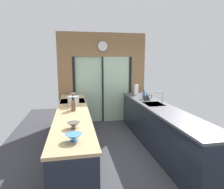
{
  "coord_description": "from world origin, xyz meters",
  "views": [
    {
      "loc": [
        -0.87,
        -3.53,
        1.88
      ],
      "look_at": [
        -0.04,
        0.72,
        1.14
      ],
      "focal_mm": 31.55,
      "sensor_mm": 36.0,
      "label": 1
    }
  ],
  "objects": [
    {
      "name": "ground_plane",
      "position": [
        0.0,
        0.6,
        -0.01
      ],
      "size": [
        5.04,
        7.6,
        0.02
      ],
      "primitive_type": "cube",
      "color": "#38383D"
    },
    {
      "name": "back_wall_unit",
      "position": [
        0.0,
        2.4,
        1.53
      ],
      "size": [
        2.64,
        0.12,
        2.7
      ],
      "color": "olive",
      "rests_on": "ground_plane"
    },
    {
      "name": "left_counter_run",
      "position": [
        -0.91,
        0.13,
        0.47
      ],
      "size": [
        0.62,
        3.8,
        0.92
      ],
      "color": "#1E232D",
      "rests_on": "ground_plane"
    },
    {
      "name": "right_counter_run",
      "position": [
        0.91,
        0.3,
        0.46
      ],
      "size": [
        0.62,
        3.8,
        0.92
      ],
      "color": "#1E232D",
      "rests_on": "ground_plane"
    },
    {
      "name": "sink_faucet",
      "position": [
        1.06,
        0.55,
        1.1
      ],
      "size": [
        0.19,
        0.02,
        0.28
      ],
      "color": "#B7BABC",
      "rests_on": "right_counter_run"
    },
    {
      "name": "oven_range",
      "position": [
        -0.91,
        1.25,
        0.46
      ],
      "size": [
        0.6,
        0.6,
        0.92
      ],
      "color": "black",
      "rests_on": "ground_plane"
    },
    {
      "name": "mixing_bowl_near",
      "position": [
        -0.89,
        -1.22,
        0.97
      ],
      "size": [
        0.21,
        0.21,
        0.09
      ],
      "color": "teal",
      "rests_on": "left_counter_run"
    },
    {
      "name": "mixing_bowl_mid",
      "position": [
        -0.89,
        -0.75,
        0.97
      ],
      "size": [
        0.19,
        0.19,
        0.09
      ],
      "color": "#514C47",
      "rests_on": "left_counter_run"
    },
    {
      "name": "mixing_bowl_far",
      "position": [
        -0.89,
        1.98,
        0.96
      ],
      "size": [
        0.18,
        0.18,
        0.07
      ],
      "color": "silver",
      "rests_on": "left_counter_run"
    },
    {
      "name": "knife_block",
      "position": [
        -0.89,
        0.3,
        1.02
      ],
      "size": [
        0.08,
        0.14,
        0.27
      ],
      "color": "brown",
      "rests_on": "left_counter_run"
    },
    {
      "name": "stock_pot",
      "position": [
        -0.89,
        0.71,
        1.03
      ],
      "size": [
        0.24,
        0.24,
        0.23
      ],
      "color": "#B7BABC",
      "rests_on": "left_counter_run"
    },
    {
      "name": "kettle",
      "position": [
        0.89,
        0.99,
        1.0
      ],
      "size": [
        0.26,
        0.18,
        0.19
      ],
      "color": "black",
      "rests_on": "right_counter_run"
    },
    {
      "name": "soap_bottle",
      "position": [
        0.89,
        1.2,
        1.02
      ],
      "size": [
        0.07,
        0.07,
        0.23
      ],
      "color": "#286BB7",
      "rests_on": "right_counter_run"
    },
    {
      "name": "paper_towel_roll",
      "position": [
        0.89,
        1.83,
        1.06
      ],
      "size": [
        0.15,
        0.15,
        0.31
      ],
      "color": "#B7BABC",
      "rests_on": "right_counter_run"
    }
  ]
}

